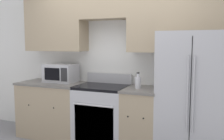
{
  "coord_description": "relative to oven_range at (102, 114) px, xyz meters",
  "views": [
    {
      "loc": [
        1.41,
        -3.15,
        1.57
      ],
      "look_at": [
        0.0,
        0.31,
        1.17
      ],
      "focal_mm": 40.0,
      "sensor_mm": 36.0,
      "label": 1
    }
  ],
  "objects": [
    {
      "name": "oven_range",
      "position": [
        0.0,
        0.0,
        0.0
      ],
      "size": [
        0.78,
        0.65,
        1.08
      ],
      "color": "#B7B7BC",
      "rests_on": "ground_plane"
    },
    {
      "name": "refrigerator",
      "position": [
        1.33,
        0.07,
        0.4
      ],
      "size": [
        0.91,
        0.78,
        1.73
      ],
      "color": "#B7B7BC",
      "rests_on": "ground_plane"
    },
    {
      "name": "lower_cabinets_left",
      "position": [
        -0.93,
        -0.0,
        -0.0
      ],
      "size": [
        1.09,
        0.64,
        0.92
      ],
      "color": "tan",
      "rests_on": "ground_plane"
    },
    {
      "name": "bottle",
      "position": [
        0.57,
        -0.01,
        0.55
      ],
      "size": [
        0.09,
        0.09,
        0.24
      ],
      "color": "silver",
      "rests_on": "lower_cabinets_right"
    },
    {
      "name": "lower_cabinets_right",
      "position": [
        0.63,
        -0.0,
        -0.0
      ],
      "size": [
        0.51,
        0.64,
        0.92
      ],
      "color": "tan",
      "rests_on": "ground_plane"
    },
    {
      "name": "microwave",
      "position": [
        -0.8,
        0.08,
        0.61
      ],
      "size": [
        0.52,
        0.37,
        0.31
      ],
      "color": "#B7B7BC",
      "rests_on": "lower_cabinets_left"
    },
    {
      "name": "wall_back",
      "position": [
        0.17,
        0.27,
        1.09
      ],
      "size": [
        8.0,
        0.39,
        2.6
      ],
      "color": "white",
      "rests_on": "ground_plane"
    }
  ]
}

